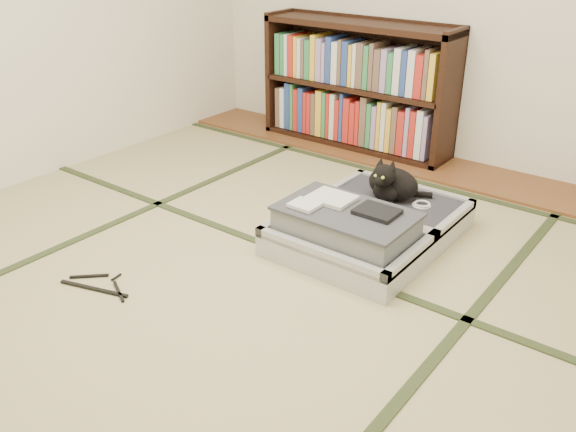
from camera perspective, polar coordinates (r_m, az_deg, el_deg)
The scene contains 8 objects.
floor at distance 2.96m, azimuth -4.92°, elevation -6.47°, with size 4.50×4.50×0.00m, color tan.
wood_strip at distance 4.47m, azimuth 12.46°, elevation 4.76°, with size 4.00×0.50×0.02m, color brown.
tatami_borders at distance 3.28m, azimuth 0.83°, elevation -2.75°, with size 4.00×4.50×0.01m.
bookcase at distance 4.67m, azimuth 6.46°, elevation 11.80°, with size 1.50×0.34×0.96m.
suitcase at distance 3.29m, azimuth 7.32°, elevation -0.91°, with size 0.77×1.03×0.30m.
cat at distance 3.47m, azimuth 9.64°, elevation 3.02°, with size 0.34×0.34×0.28m.
cable_coil at distance 3.46m, azimuth 12.41°, elevation 1.05°, with size 0.11×0.11×0.03m.
hanger at distance 3.06m, azimuth -17.26°, elevation -6.27°, with size 0.38×0.23×0.01m.
Camera 1 is at (1.71, -1.82, 1.58)m, focal length 38.00 mm.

